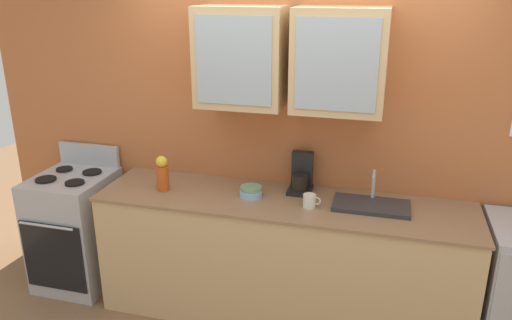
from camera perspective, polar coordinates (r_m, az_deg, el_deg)
name	(u,v)px	position (r m, az deg, el deg)	size (l,w,h in m)	color
ground_plane	(280,312)	(4.04, 2.78, -16.83)	(10.00, 10.00, 0.00)	brown
back_wall_unit	(294,123)	(3.71, 4.35, 4.24)	(4.96, 0.49, 2.59)	#B76638
counter	(281,258)	(3.78, 2.89, -11.09)	(2.68, 0.67, 0.94)	tan
stove_range	(76,229)	(4.43, -19.69, -7.38)	(0.57, 0.68, 1.12)	#ADAFB5
sink_faucet	(371,205)	(3.53, 12.94, -4.96)	(0.52, 0.28, 0.24)	#2D2D30
bowl_stack	(251,191)	(3.61, -0.57, -3.58)	(0.17, 0.17, 0.07)	#8CB7E0
vase	(162,174)	(3.75, -10.56, -1.52)	(0.09, 0.09, 0.27)	#BF4C19
cup_near_sink	(310,201)	(3.46, 6.10, -4.61)	(0.12, 0.09, 0.09)	silver
coffee_maker	(301,177)	(3.70, 5.14, -1.93)	(0.17, 0.20, 0.29)	black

